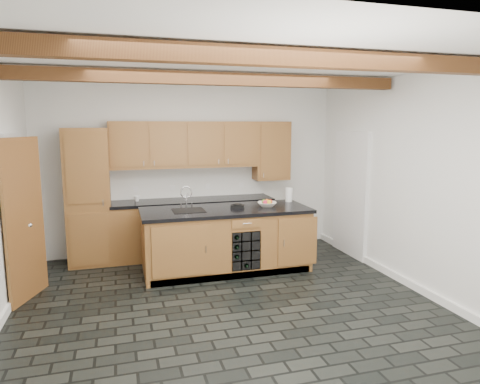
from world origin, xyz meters
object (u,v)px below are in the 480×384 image
object	(u,v)px
fruit_bowl	(267,204)
island	(227,240)
kitchen_scale	(237,206)
paper_towel	(289,195)

from	to	relation	value
fruit_bowl	island	bearing A→B (deg)	179.23
island	kitchen_scale	bearing A→B (deg)	5.78
island	paper_towel	size ratio (longest dim) A/B	11.26
kitchen_scale	paper_towel	world-z (taller)	paper_towel
island	kitchen_scale	distance (m)	0.52
fruit_bowl	paper_towel	xyz separation A→B (m)	(0.49, 0.32, 0.08)
kitchen_scale	paper_towel	xyz separation A→B (m)	(0.94, 0.30, 0.08)
island	fruit_bowl	distance (m)	0.80
kitchen_scale	fruit_bowl	size ratio (longest dim) A/B	0.79
island	paper_towel	world-z (taller)	paper_towel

